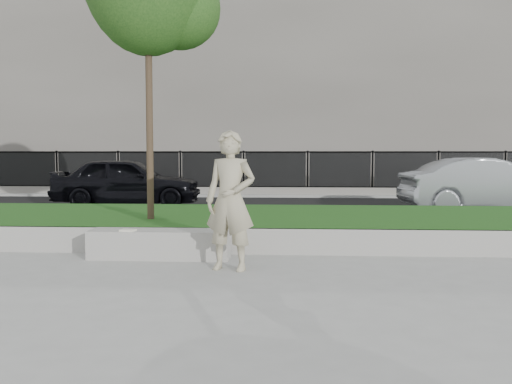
# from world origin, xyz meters

# --- Properties ---
(ground) EXTENTS (90.00, 90.00, 0.00)m
(ground) POSITION_xyz_m (0.00, 0.00, 0.00)
(ground) COLOR gray
(ground) RESTS_ON ground
(grass_bank) EXTENTS (34.00, 4.00, 0.40)m
(grass_bank) POSITION_xyz_m (0.00, 3.00, 0.20)
(grass_bank) COLOR #0E380E
(grass_bank) RESTS_ON ground
(grass_kerb) EXTENTS (34.00, 0.08, 0.40)m
(grass_kerb) POSITION_xyz_m (0.00, 1.04, 0.20)
(grass_kerb) COLOR gray
(grass_kerb) RESTS_ON ground
(street) EXTENTS (34.00, 7.00, 0.04)m
(street) POSITION_xyz_m (0.00, 8.50, 0.02)
(street) COLOR black
(street) RESTS_ON ground
(far_pavement) EXTENTS (34.00, 3.00, 0.12)m
(far_pavement) POSITION_xyz_m (0.00, 13.00, 0.06)
(far_pavement) COLOR gray
(far_pavement) RESTS_ON ground
(iron_fence) EXTENTS (32.00, 0.30, 1.50)m
(iron_fence) POSITION_xyz_m (0.00, 12.00, 0.54)
(iron_fence) COLOR slate
(iron_fence) RESTS_ON far_pavement
(building_facade) EXTENTS (34.00, 10.00, 10.00)m
(building_facade) POSITION_xyz_m (0.00, 20.00, 5.00)
(building_facade) COLOR #625D56
(building_facade) RESTS_ON ground
(stone_bench) EXTENTS (2.06, 0.51, 0.42)m
(stone_bench) POSITION_xyz_m (-0.88, 0.63, 0.21)
(stone_bench) COLOR gray
(stone_bench) RESTS_ON ground
(man) EXTENTS (0.75, 0.58, 1.85)m
(man) POSITION_xyz_m (0.25, -0.12, 0.92)
(man) COLOR tan
(man) RESTS_ON ground
(book) EXTENTS (0.24, 0.19, 0.02)m
(book) POSITION_xyz_m (-1.31, 0.48, 0.43)
(book) COLOR white
(book) RESTS_ON stone_bench
(car_dark) EXTENTS (4.19, 1.91, 1.39)m
(car_dark) POSITION_xyz_m (-3.56, 8.15, 0.74)
(car_dark) COLOR black
(car_dark) RESTS_ON street
(car_silver) EXTENTS (4.32, 1.87, 1.38)m
(car_silver) POSITION_xyz_m (5.97, 7.11, 0.73)
(car_silver) COLOR gray
(car_silver) RESTS_ON street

